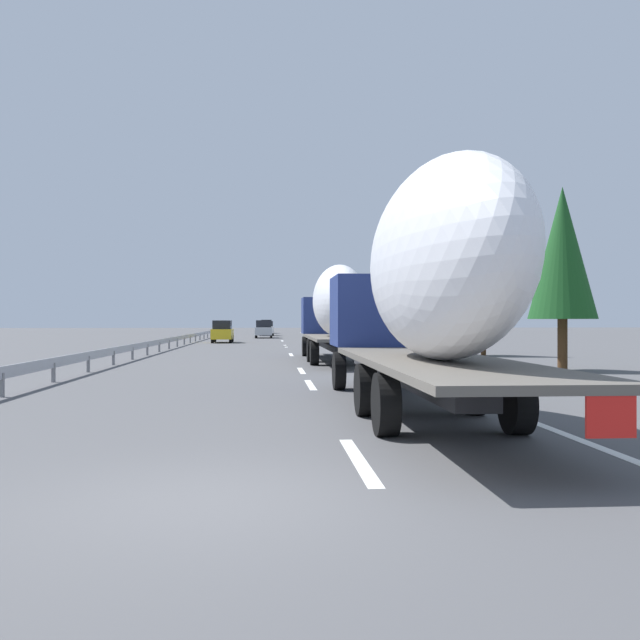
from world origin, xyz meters
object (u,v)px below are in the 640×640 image
(truck_trailing, at_px, (425,283))
(car_yellow_coupe, at_px, (222,332))
(road_sign, at_px, (342,316))
(car_blue_sedan, at_px, (266,327))
(car_silver_hatch, at_px, (264,329))
(truck_lead, at_px, (335,308))
(car_white_van, at_px, (267,328))

(truck_trailing, relative_size, car_yellow_coupe, 3.41)
(road_sign, bearing_deg, car_blue_sedan, 8.46)
(car_blue_sedan, relative_size, car_silver_hatch, 0.96)
(truck_lead, bearing_deg, car_white_van, 3.47)
(car_yellow_coupe, relative_size, road_sign, 1.26)
(car_blue_sedan, height_order, car_yellow_coupe, car_blue_sedan)
(truck_lead, relative_size, car_yellow_coupe, 3.35)
(car_white_van, bearing_deg, truck_trailing, -177.39)
(truck_lead, distance_m, car_blue_sedan, 70.25)
(car_silver_hatch, xyz_separation_m, road_sign, (-16.94, -6.69, 1.33))
(truck_lead, height_order, road_sign, truck_lead)
(truck_trailing, distance_m, car_yellow_coupe, 46.50)
(car_silver_hatch, bearing_deg, truck_lead, -175.27)
(car_yellow_coupe, bearing_deg, car_white_van, -7.79)
(truck_trailing, height_order, car_silver_hatch, truck_trailing)
(truck_trailing, bearing_deg, car_silver_hatch, 3.34)
(truck_lead, distance_m, car_silver_hatch, 43.61)
(car_white_van, bearing_deg, road_sign, -167.16)
(car_white_van, height_order, road_sign, road_sign)
(road_sign, bearing_deg, car_white_van, 12.84)
(truck_trailing, height_order, road_sign, truck_trailing)
(car_blue_sedan, distance_m, car_silver_hatch, 26.72)
(car_yellow_coupe, bearing_deg, car_blue_sedan, -4.83)
(car_silver_hatch, height_order, road_sign, road_sign)
(road_sign, bearing_deg, car_silver_hatch, 21.56)
(truck_trailing, relative_size, car_blue_sedan, 3.17)
(car_blue_sedan, xyz_separation_m, road_sign, (-43.66, -6.50, 1.30))
(truck_lead, distance_m, truck_trailing, 18.02)
(car_silver_hatch, bearing_deg, car_blue_sedan, -0.42)
(car_silver_hatch, bearing_deg, truck_trailing, -176.66)
(car_blue_sedan, bearing_deg, car_silver_hatch, 179.58)
(car_blue_sedan, bearing_deg, truck_lead, -177.23)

